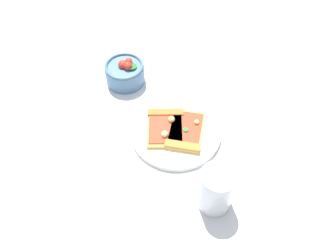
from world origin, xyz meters
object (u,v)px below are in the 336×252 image
(plate, at_px, (176,131))
(pizza_slice_near, at_px, (166,125))
(pizza_slice_far, at_px, (185,133))
(salad_bowl, at_px, (125,72))
(soda_glass, at_px, (216,190))

(plate, bearing_deg, pizza_slice_near, 135.48)
(pizza_slice_far, distance_m, salad_bowl, 0.25)
(plate, xyz_separation_m, soda_glass, (-0.01, -0.20, 0.05))
(plate, xyz_separation_m, pizza_slice_near, (-0.02, 0.02, 0.01))
(plate, bearing_deg, soda_glass, -93.09)
(salad_bowl, xyz_separation_m, soda_glass, (0.03, -0.43, 0.02))
(salad_bowl, height_order, soda_glass, soda_glass)
(pizza_slice_far, bearing_deg, soda_glass, -97.90)
(pizza_slice_near, distance_m, soda_glass, 0.22)
(pizza_slice_near, xyz_separation_m, pizza_slice_far, (0.03, -0.04, -0.00))
(pizza_slice_far, bearing_deg, salad_bowl, 102.85)
(salad_bowl, relative_size, soda_glass, 0.93)
(pizza_slice_far, height_order, salad_bowl, salad_bowl)
(soda_glass, bearing_deg, pizza_slice_far, 82.10)
(pizza_slice_near, distance_m, salad_bowl, 0.21)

